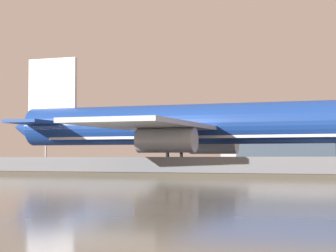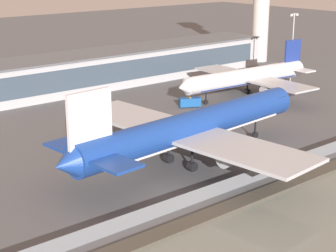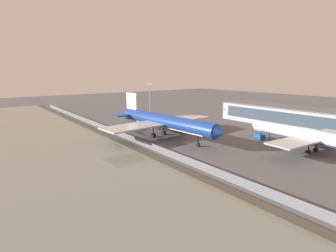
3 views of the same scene
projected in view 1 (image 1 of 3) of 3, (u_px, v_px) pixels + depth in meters
name	position (u px, v px, depth m)	size (l,w,h in m)	color
ground_plane	(288.00, 174.00, 85.63)	(500.00, 500.00, 0.00)	#565659
shoreline_seawall	(238.00, 176.00, 67.07)	(320.00, 3.00, 0.50)	#474238
perimeter_fence	(251.00, 167.00, 71.19)	(280.00, 0.10, 2.23)	slate
cargo_jet_blue	(194.00, 126.00, 88.75)	(58.40, 50.36, 16.92)	#193D93
baggage_tug	(129.00, 166.00, 107.14)	(3.45, 3.34, 1.80)	#19519E
apron_light_mast_apron_west	(46.00, 107.00, 120.51)	(3.20, 0.40, 20.32)	#A8A8AD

